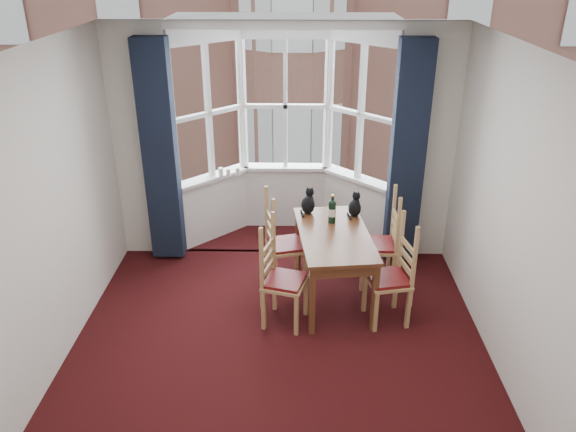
{
  "coord_description": "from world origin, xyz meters",
  "views": [
    {
      "loc": [
        0.18,
        -4.04,
        3.46
      ],
      "look_at": [
        0.07,
        1.05,
        1.05
      ],
      "focal_mm": 35.0,
      "sensor_mm": 36.0,
      "label": 1
    }
  ],
  "objects_px": {
    "chair_right_far": "(385,246)",
    "wine_bottle": "(332,210)",
    "chair_right_near": "(396,279)",
    "candle_tall": "(221,172)",
    "cat_left": "(308,203)",
    "chair_left_far": "(278,247)",
    "candle_extra": "(238,171)",
    "dining_table": "(334,242)",
    "candle_short": "(228,172)",
    "cat_right": "(355,207)",
    "chair_left_near": "(276,281)"
  },
  "relations": [
    {
      "from": "cat_left",
      "to": "candle_short",
      "type": "distance_m",
      "value": 1.37
    },
    {
      "from": "chair_left_far",
      "to": "cat_right",
      "type": "xyz_separation_m",
      "value": [
        0.85,
        0.17,
        0.42
      ]
    },
    {
      "from": "candle_tall",
      "to": "cat_right",
      "type": "bearing_deg",
      "value": -30.79
    },
    {
      "from": "chair_left_far",
      "to": "chair_right_near",
      "type": "bearing_deg",
      "value": -28.34
    },
    {
      "from": "cat_right",
      "to": "candle_tall",
      "type": "xyz_separation_m",
      "value": [
        -1.61,
        0.96,
        0.03
      ]
    },
    {
      "from": "dining_table",
      "to": "chair_right_near",
      "type": "distance_m",
      "value": 0.76
    },
    {
      "from": "chair_left_far",
      "to": "cat_right",
      "type": "height_order",
      "value": "cat_right"
    },
    {
      "from": "chair_right_near",
      "to": "cat_right",
      "type": "bearing_deg",
      "value": 113.84
    },
    {
      "from": "dining_table",
      "to": "chair_right_near",
      "type": "height_order",
      "value": "chair_right_near"
    },
    {
      "from": "chair_left_far",
      "to": "candle_tall",
      "type": "bearing_deg",
      "value": 123.95
    },
    {
      "from": "dining_table",
      "to": "chair_right_near",
      "type": "bearing_deg",
      "value": -31.96
    },
    {
      "from": "chair_right_near",
      "to": "candle_tall",
      "type": "relative_size",
      "value": 8.26
    },
    {
      "from": "chair_right_near",
      "to": "candle_extra",
      "type": "relative_size",
      "value": 9.44
    },
    {
      "from": "chair_right_near",
      "to": "cat_left",
      "type": "bearing_deg",
      "value": 134.67
    },
    {
      "from": "wine_bottle",
      "to": "candle_tall",
      "type": "bearing_deg",
      "value": 139.65
    },
    {
      "from": "cat_right",
      "to": "chair_left_far",
      "type": "bearing_deg",
      "value": -168.35
    },
    {
      "from": "cat_left",
      "to": "wine_bottle",
      "type": "bearing_deg",
      "value": -44.49
    },
    {
      "from": "cat_right",
      "to": "candle_extra",
      "type": "height_order",
      "value": "cat_right"
    },
    {
      "from": "chair_right_near",
      "to": "candle_short",
      "type": "relative_size",
      "value": 10.31
    },
    {
      "from": "chair_left_near",
      "to": "candle_tall",
      "type": "relative_size",
      "value": 8.26
    },
    {
      "from": "candle_short",
      "to": "wine_bottle",
      "type": "bearing_deg",
      "value": -43.04
    },
    {
      "from": "candle_tall",
      "to": "candle_extra",
      "type": "xyz_separation_m",
      "value": [
        0.21,
        0.05,
        -0.01
      ]
    },
    {
      "from": "chair_left_far",
      "to": "candle_tall",
      "type": "relative_size",
      "value": 8.26
    },
    {
      "from": "dining_table",
      "to": "chair_right_far",
      "type": "xyz_separation_m",
      "value": [
        0.6,
        0.32,
        -0.21
      ]
    },
    {
      "from": "cat_left",
      "to": "candle_tall",
      "type": "xyz_separation_m",
      "value": [
        -1.1,
        0.9,
        0.02
      ]
    },
    {
      "from": "cat_right",
      "to": "candle_short",
      "type": "relative_size",
      "value": 3.08
    },
    {
      "from": "chair_left_far",
      "to": "candle_extra",
      "type": "bearing_deg",
      "value": 115.08
    },
    {
      "from": "candle_extra",
      "to": "cat_left",
      "type": "bearing_deg",
      "value": -46.91
    },
    {
      "from": "chair_left_near",
      "to": "wine_bottle",
      "type": "relative_size",
      "value": 2.83
    },
    {
      "from": "dining_table",
      "to": "candle_tall",
      "type": "xyz_separation_m",
      "value": [
        -1.37,
        1.41,
        0.24
      ]
    },
    {
      "from": "dining_table",
      "to": "cat_left",
      "type": "distance_m",
      "value": 0.62
    },
    {
      "from": "chair_right_far",
      "to": "candle_short",
      "type": "xyz_separation_m",
      "value": [
        -1.88,
        1.12,
        0.44
      ]
    },
    {
      "from": "candle_short",
      "to": "chair_right_near",
      "type": "bearing_deg",
      "value": -43.94
    },
    {
      "from": "chair_right_far",
      "to": "candle_tall",
      "type": "bearing_deg",
      "value": 150.98
    },
    {
      "from": "chair_right_near",
      "to": "cat_left",
      "type": "relative_size",
      "value": 3.13
    },
    {
      "from": "dining_table",
      "to": "candle_extra",
      "type": "relative_size",
      "value": 14.55
    },
    {
      "from": "chair_left_far",
      "to": "dining_table",
      "type": "bearing_deg",
      "value": -24.36
    },
    {
      "from": "candle_tall",
      "to": "candle_extra",
      "type": "distance_m",
      "value": 0.22
    },
    {
      "from": "cat_left",
      "to": "candle_extra",
      "type": "bearing_deg",
      "value": 133.09
    },
    {
      "from": "chair_left_near",
      "to": "candle_extra",
      "type": "bearing_deg",
      "value": 106.5
    },
    {
      "from": "dining_table",
      "to": "candle_tall",
      "type": "bearing_deg",
      "value": 134.12
    },
    {
      "from": "candle_tall",
      "to": "wine_bottle",
      "type": "bearing_deg",
      "value": -40.35
    },
    {
      "from": "chair_right_far",
      "to": "cat_left",
      "type": "distance_m",
      "value": 0.99
    },
    {
      "from": "chair_right_near",
      "to": "candle_tall",
      "type": "distance_m",
      "value": 2.71
    },
    {
      "from": "cat_left",
      "to": "candle_extra",
      "type": "distance_m",
      "value": 1.3
    },
    {
      "from": "chair_right_far",
      "to": "wine_bottle",
      "type": "height_order",
      "value": "wine_bottle"
    },
    {
      "from": "dining_table",
      "to": "chair_right_far",
      "type": "distance_m",
      "value": 0.71
    },
    {
      "from": "cat_right",
      "to": "candle_short",
      "type": "xyz_separation_m",
      "value": [
        -1.52,
        0.99,
        0.02
      ]
    },
    {
      "from": "wine_bottle",
      "to": "candle_tall",
      "type": "distance_m",
      "value": 1.77
    },
    {
      "from": "dining_table",
      "to": "candle_tall",
      "type": "distance_m",
      "value": 1.98
    }
  ]
}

